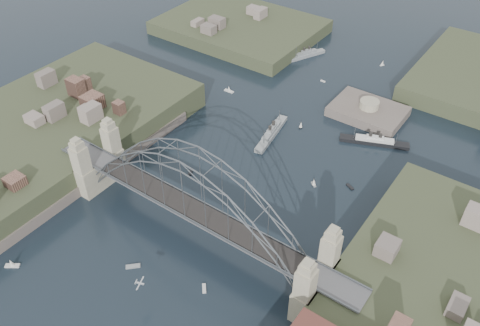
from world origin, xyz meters
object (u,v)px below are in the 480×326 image
Objects in this scene: naval_cruiser_near at (271,133)px; ocean_liner at (374,141)px; bridge at (193,197)px; fort_island at (367,116)px; naval_cruiser_far at (306,55)px.

naval_cruiser_near reaches higher than ocean_liner.
bridge reaches higher than naval_cruiser_near.
bridge is 4.32× the size of ocean_liner.
ocean_liner is at bearing 71.17° from bridge.
fort_island is 32.44m from naval_cruiser_near.
bridge is 62.06m from ocean_liner.
naval_cruiser_far is 0.79× the size of ocean_liner.
naval_cruiser_near is (-18.81, -26.40, 1.24)m from fort_island.
bridge reaches higher than ocean_liner.
naval_cruiser_near is at bearing -125.47° from fort_island.
naval_cruiser_far is 55.06m from ocean_liner.
ocean_liner is (42.59, -34.90, -0.08)m from naval_cruiser_far.
fort_island is 14.53m from ocean_liner.
bridge is at bearing -99.73° from fort_island.
bridge is at bearing -76.10° from naval_cruiser_far.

